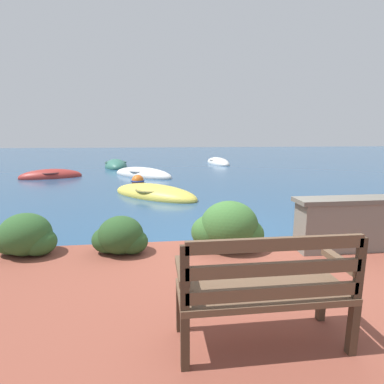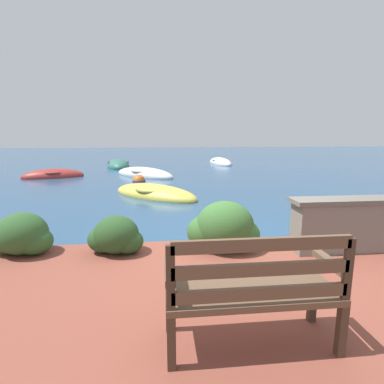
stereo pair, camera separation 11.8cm
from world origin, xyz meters
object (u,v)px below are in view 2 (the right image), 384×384
Objects in this scene: rowboat_distant at (220,163)px; mooring_buoy at (139,181)px; park_bench at (254,288)px; rowboat_mid at (53,176)px; rowboat_nearest at (155,194)px; rowboat_far at (144,175)px; rowboat_outer at (118,166)px.

mooring_buoy is at bearing -39.27° from rowboat_distant.
park_bench reaches higher than rowboat_mid.
rowboat_nearest is 5.83× the size of mooring_buoy.
rowboat_mid is (-4.41, 4.47, 0.00)m from rowboat_nearest.
park_bench is 0.40× the size of rowboat_distant.
park_bench reaches higher than rowboat_distant.
rowboat_mid is 0.84× the size of rowboat_far.
rowboat_far is at bearing -40.91° from rowboat_nearest.
rowboat_mid is 4.48m from rowboat_outer.
rowboat_outer reaches higher than rowboat_mid.
rowboat_nearest reaches higher than mooring_buoy.
park_bench is at bearing -81.11° from mooring_buoy.
rowboat_nearest is 0.95× the size of rowboat_far.
park_bench is 17.01m from rowboat_distant.
rowboat_nearest is 4.59m from rowboat_far.
rowboat_outer reaches higher than rowboat_distant.
rowboat_mid is 4.22m from mooring_buoy.
rowboat_far is at bearing 90.20° from park_bench.
rowboat_far is at bearing -47.42° from rowboat_distant.
rowboat_far is (-1.38, 11.45, -0.64)m from park_bench.
rowboat_mid is at bearing -134.08° from rowboat_far.
park_bench reaches higher than rowboat_nearest.
rowboat_distant reaches higher than rowboat_nearest.
rowboat_outer is 0.85× the size of rowboat_distant.
rowboat_far reaches higher than mooring_buoy.
rowboat_distant reaches higher than rowboat_mid.
rowboat_outer is at bearing -32.99° from rowboat_nearest.
rowboat_outer reaches higher than mooring_buoy.
park_bench is 2.51× the size of mooring_buoy.
rowboat_far is at bearing 12.85° from rowboat_outer.
rowboat_nearest is (-0.85, 6.90, -0.65)m from park_bench.
park_bench is 0.43× the size of rowboat_nearest.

